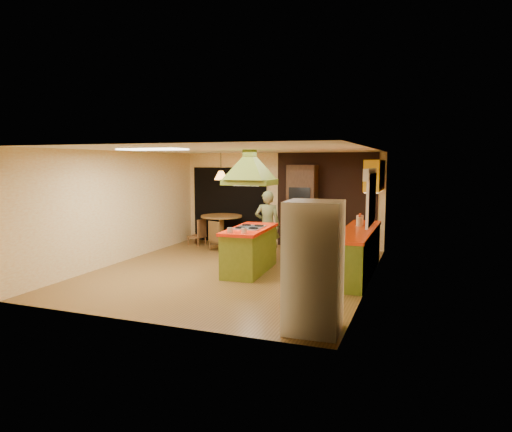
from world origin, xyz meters
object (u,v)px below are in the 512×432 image
at_px(refrigerator, 314,267).
at_px(dining_table, 221,224).
at_px(man, 267,225).
at_px(canister_large, 360,220).
at_px(kitchen_island, 250,249).
at_px(wall_oven, 302,207).

distance_m(refrigerator, dining_table, 6.54).
bearing_deg(man, dining_table, -46.02).
bearing_deg(canister_large, refrigerator, -91.07).
height_order(kitchen_island, dining_table, kitchen_island).
relative_size(refrigerator, wall_oven, 0.80).
bearing_deg(wall_oven, canister_large, -46.62).
bearing_deg(refrigerator, kitchen_island, 123.25).
bearing_deg(kitchen_island, wall_oven, 79.65).
xyz_separation_m(wall_oven, dining_table, (-2.15, -0.36, -0.51)).
bearing_deg(refrigerator, man, 114.59).
relative_size(refrigerator, canister_large, 8.07).
xyz_separation_m(refrigerator, wall_oven, (-1.64, 5.68, 0.21)).
height_order(kitchen_island, wall_oven, wall_oven).
relative_size(man, wall_oven, 0.74).
bearing_deg(dining_table, kitchen_island, -54.38).
distance_m(kitchen_island, canister_large, 2.41).
xyz_separation_m(man, wall_oven, (0.41, 1.59, 0.29)).
bearing_deg(canister_large, kitchen_island, -152.12).
relative_size(wall_oven, canister_large, 10.04).
height_order(refrigerator, dining_table, refrigerator).
bearing_deg(kitchen_island, dining_table, 122.47).
relative_size(kitchen_island, man, 1.16).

